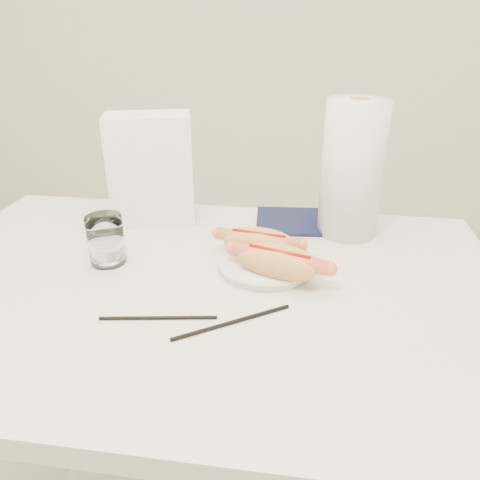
# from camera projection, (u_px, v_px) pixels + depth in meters

# --- Properties ---
(table) EXTENTS (1.20, 0.80, 0.75)m
(table) POSITION_uv_depth(u_px,v_px,m) (200.00, 308.00, 0.94)
(table) COLOR silver
(table) RESTS_ON ground
(plate) EXTENTS (0.24, 0.24, 0.02)m
(plate) POSITION_uv_depth(u_px,v_px,m) (265.00, 264.00, 0.97)
(plate) COLOR white
(plate) RESTS_ON table
(hotdog_left) EXTENTS (0.18, 0.09, 0.05)m
(hotdog_left) POSITION_uv_depth(u_px,v_px,m) (259.00, 242.00, 0.99)
(hotdog_left) COLOR tan
(hotdog_left) RESTS_ON plate
(hotdog_right) EXTENTS (0.20, 0.12, 0.05)m
(hotdog_right) POSITION_uv_depth(u_px,v_px,m) (279.00, 262.00, 0.91)
(hotdog_right) COLOR tan
(hotdog_right) RESTS_ON plate
(water_glass) EXTENTS (0.07, 0.07, 0.10)m
(water_glass) POSITION_uv_depth(u_px,v_px,m) (106.00, 240.00, 0.97)
(water_glass) COLOR white
(water_glass) RESTS_ON table
(chopstick_near) EXTENTS (0.20, 0.04, 0.01)m
(chopstick_near) POSITION_uv_depth(u_px,v_px,m) (158.00, 318.00, 0.81)
(chopstick_near) COLOR black
(chopstick_near) RESTS_ON table
(chopstick_far) EXTENTS (0.19, 0.13, 0.01)m
(chopstick_far) POSITION_uv_depth(u_px,v_px,m) (232.00, 322.00, 0.79)
(chopstick_far) COLOR black
(chopstick_far) RESTS_ON table
(napkin_box) EXTENTS (0.22, 0.16, 0.26)m
(napkin_box) POSITION_uv_depth(u_px,v_px,m) (151.00, 170.00, 1.13)
(napkin_box) COLOR white
(napkin_box) RESTS_ON table
(navy_napkin) EXTENTS (0.17, 0.17, 0.01)m
(navy_napkin) POSITION_uv_depth(u_px,v_px,m) (289.00, 221.00, 1.17)
(navy_napkin) COLOR #101635
(navy_napkin) RESTS_ON table
(paper_towel_roll) EXTENTS (0.17, 0.17, 0.31)m
(paper_towel_roll) POSITION_uv_depth(u_px,v_px,m) (352.00, 169.00, 1.06)
(paper_towel_roll) COLOR white
(paper_towel_roll) RESTS_ON table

